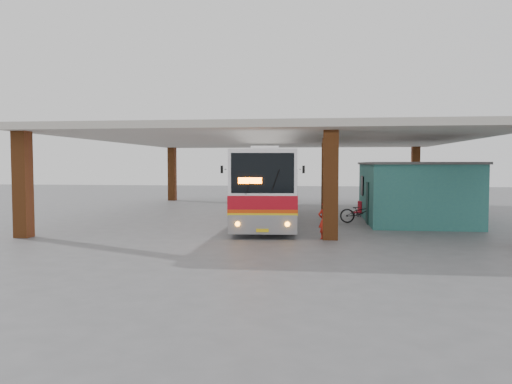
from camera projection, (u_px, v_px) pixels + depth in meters
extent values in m
plane|color=#515154|center=(264.00, 228.00, 23.30)|extent=(90.00, 90.00, 0.00)
cube|color=brown|center=(331.00, 185.00, 19.83)|extent=(0.60, 0.60, 4.35)
cube|color=brown|center=(328.00, 180.00, 25.77)|extent=(0.60, 0.60, 4.35)
cube|color=brown|center=(326.00, 177.00, 31.72)|extent=(0.60, 0.60, 4.35)
cube|color=brown|center=(23.00, 185.00, 20.40)|extent=(0.60, 0.60, 4.35)
cube|color=brown|center=(172.00, 174.00, 41.20)|extent=(0.60, 0.60, 4.35)
cube|color=brown|center=(415.00, 175.00, 38.77)|extent=(0.60, 0.60, 4.35)
cube|color=beige|center=(284.00, 139.00, 29.42)|extent=(21.00, 23.00, 0.30)
cube|color=#2C6F6F|center=(414.00, 193.00, 26.24)|extent=(5.00, 8.00, 3.00)
cube|color=#4E4E4E|center=(414.00, 163.00, 26.16)|extent=(5.20, 8.20, 0.12)
cube|color=#12322E|center=(367.00, 203.00, 25.10)|extent=(0.08, 0.95, 2.10)
cube|color=black|center=(362.00, 186.00, 28.03)|extent=(0.08, 1.20, 1.00)
cube|color=black|center=(362.00, 186.00, 28.03)|extent=(0.04, 1.30, 1.10)
cube|color=white|center=(266.00, 182.00, 26.25)|extent=(3.85, 13.36, 3.07)
cube|color=white|center=(265.00, 150.00, 25.06)|extent=(1.59, 3.39, 0.27)
cube|color=gray|center=(263.00, 224.00, 19.96)|extent=(2.79, 0.67, 0.77)
cube|color=#B50C1A|center=(266.00, 193.00, 26.28)|extent=(3.89, 13.36, 0.55)
cube|color=#DE3F0C|center=(266.00, 200.00, 26.30)|extent=(3.89, 13.36, 0.14)
cube|color=yellow|center=(266.00, 202.00, 26.31)|extent=(3.89, 13.36, 0.11)
cube|color=black|center=(263.00, 173.00, 19.69)|extent=(2.49, 0.31, 1.59)
cube|color=black|center=(241.00, 171.00, 27.15)|extent=(0.89, 9.85, 0.99)
cube|color=black|center=(292.00, 171.00, 27.04)|extent=(0.89, 9.85, 0.99)
cube|color=#FF5905|center=(250.00, 181.00, 19.66)|extent=(0.93, 0.13, 0.24)
sphere|color=orange|center=(238.00, 224.00, 19.77)|extent=(0.20, 0.20, 0.20)
sphere|color=orange|center=(287.00, 224.00, 19.69)|extent=(0.20, 0.20, 0.20)
cube|color=yellow|center=(262.00, 230.00, 19.73)|extent=(0.49, 0.07, 0.13)
cylinder|color=black|center=(236.00, 220.00, 21.78)|extent=(0.44, 1.12, 1.10)
cylinder|color=black|center=(291.00, 221.00, 21.69)|extent=(0.44, 1.12, 1.10)
cylinder|color=black|center=(247.00, 205.00, 30.22)|extent=(0.44, 1.12, 1.10)
cylinder|color=black|center=(287.00, 205.00, 30.12)|extent=(0.44, 1.12, 1.10)
cylinder|color=black|center=(249.00, 203.00, 31.64)|extent=(0.44, 1.12, 1.10)
cylinder|color=black|center=(286.00, 203.00, 31.54)|extent=(0.44, 1.12, 1.10)
imported|color=black|center=(361.00, 212.00, 25.32)|extent=(2.21, 0.94, 1.13)
imported|color=red|center=(325.00, 220.00, 19.96)|extent=(0.63, 0.50, 1.50)
cube|color=red|center=(356.00, 212.00, 28.47)|extent=(0.59, 0.59, 0.07)
cube|color=red|center=(360.00, 207.00, 28.49)|extent=(0.20, 0.46, 0.67)
cylinder|color=black|center=(354.00, 215.00, 28.26)|extent=(0.03, 0.03, 0.22)
cylinder|color=black|center=(361.00, 215.00, 28.33)|extent=(0.03, 0.03, 0.22)
cylinder|color=black|center=(352.00, 214.00, 28.63)|extent=(0.03, 0.03, 0.22)
cylinder|color=black|center=(358.00, 214.00, 28.70)|extent=(0.03, 0.03, 0.22)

